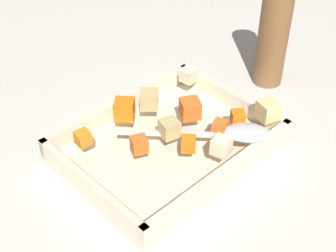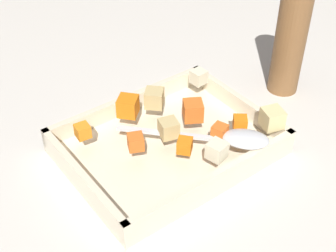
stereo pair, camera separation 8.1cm
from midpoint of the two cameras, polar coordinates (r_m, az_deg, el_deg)
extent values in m
plane|color=beige|center=(0.84, 3.85, -3.69)|extent=(4.00, 4.00, 0.00)
cube|color=beige|center=(0.84, 2.75, -2.81)|extent=(0.35, 0.26, 0.01)
cube|color=beige|center=(0.76, 8.83, -6.51)|extent=(0.35, 0.01, 0.03)
cube|color=beige|center=(0.90, -2.22, 2.61)|extent=(0.35, 0.01, 0.03)
cube|color=beige|center=(0.75, -7.20, -6.47)|extent=(0.01, 0.26, 0.03)
cube|color=beige|center=(0.92, 10.98, 2.52)|extent=(0.01, 0.26, 0.03)
cube|color=orange|center=(0.80, 9.05, -0.74)|extent=(0.03, 0.03, 0.02)
cube|color=orange|center=(0.77, 5.01, -2.45)|extent=(0.03, 0.03, 0.02)
cube|color=orange|center=(0.82, 11.36, 0.24)|extent=(0.03, 0.03, 0.02)
cube|color=orange|center=(0.83, 5.77, 1.74)|extent=(0.05, 0.05, 0.03)
cube|color=orange|center=(0.77, -0.89, -2.03)|extent=(0.03, 0.03, 0.03)
cube|color=orange|center=(0.84, -2.07, 2.28)|extent=(0.05, 0.05, 0.03)
cube|color=orange|center=(0.80, -7.31, -0.71)|extent=(0.03, 0.03, 0.02)
cube|color=tan|center=(0.79, 2.98, -0.39)|extent=(0.04, 0.04, 0.03)
cube|color=#E0CC89|center=(0.84, 15.03, 0.80)|extent=(0.04, 0.04, 0.03)
cube|color=beige|center=(0.93, 6.16, 5.76)|extent=(0.03, 0.03, 0.03)
cube|color=tan|center=(0.86, 1.03, 3.24)|extent=(0.05, 0.05, 0.03)
cube|color=beige|center=(0.76, 8.88, -3.02)|extent=(0.03, 0.03, 0.03)
ellipsoid|color=silver|center=(0.80, 12.12, -1.64)|extent=(0.09, 0.09, 0.02)
cube|color=silver|center=(0.80, 2.95, -1.04)|extent=(0.13, 0.14, 0.01)
cylinder|color=brown|center=(0.98, 16.68, 9.64)|extent=(0.06, 0.06, 0.22)
camera|label=1|loc=(0.04, -87.14, 2.31)|focal=51.18mm
camera|label=2|loc=(0.04, 92.86, -2.31)|focal=51.18mm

